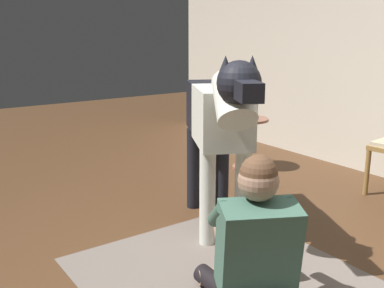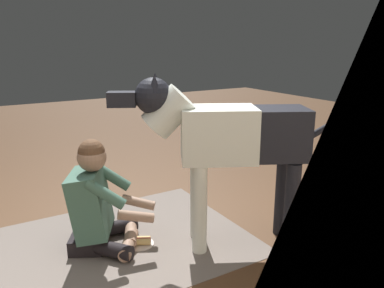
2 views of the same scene
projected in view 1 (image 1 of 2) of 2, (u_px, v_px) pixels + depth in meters
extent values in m
cylinder|color=olive|center=(367.00, 173.00, 4.02)|extent=(0.04, 0.04, 0.42)
cylinder|color=black|center=(222.00, 288.00, 2.47)|extent=(0.40, 0.13, 0.11)
cylinder|color=#99745E|center=(229.00, 274.00, 2.63)|extent=(0.23, 0.37, 0.09)
cylinder|color=black|center=(276.00, 284.00, 2.51)|extent=(0.33, 0.38, 0.11)
cylinder|color=#99745E|center=(257.00, 272.00, 2.65)|extent=(0.27, 0.36, 0.09)
cube|color=#3D6152|center=(258.00, 248.00, 2.30)|extent=(0.44, 0.49, 0.51)
cylinder|color=#3D6152|center=(219.00, 214.00, 2.38)|extent=(0.30, 0.21, 0.24)
cylinder|color=#99745E|center=(220.00, 232.00, 2.62)|extent=(0.26, 0.22, 0.12)
cylinder|color=#3D6152|center=(283.00, 211.00, 2.42)|extent=(0.30, 0.21, 0.24)
cylinder|color=#99745E|center=(262.00, 229.00, 2.66)|extent=(0.28, 0.15, 0.12)
sphere|color=#99745E|center=(258.00, 181.00, 2.24)|extent=(0.21, 0.21, 0.21)
sphere|color=brown|center=(259.00, 174.00, 2.23)|extent=(0.19, 0.19, 0.19)
cylinder|color=silver|center=(242.00, 196.00, 3.09)|extent=(0.11, 0.11, 0.68)
cylinder|color=silver|center=(207.00, 198.00, 3.06)|extent=(0.11, 0.11, 0.68)
cylinder|color=black|center=(222.00, 167.00, 3.75)|extent=(0.11, 0.11, 0.68)
cylinder|color=black|center=(193.00, 168.00, 3.71)|extent=(0.11, 0.11, 0.68)
cube|color=silver|center=(222.00, 116.00, 3.08)|extent=(0.64, 0.56, 0.39)
cube|color=black|center=(211.00, 107.00, 3.48)|extent=(0.57, 0.51, 0.37)
cylinder|color=silver|center=(234.00, 99.00, 2.70)|extent=(0.46, 0.40, 0.39)
sphere|color=black|center=(239.00, 83.00, 2.57)|extent=(0.26, 0.26, 0.26)
cube|color=black|center=(249.00, 91.00, 2.37)|extent=(0.23, 0.19, 0.10)
cone|color=black|center=(252.00, 66.00, 2.57)|extent=(0.12, 0.12, 0.12)
cone|color=black|center=(225.00, 66.00, 2.55)|extent=(0.12, 0.12, 0.12)
cylinder|color=black|center=(206.00, 106.00, 3.73)|extent=(0.33, 0.20, 0.23)
cylinder|color=silver|center=(239.00, 274.00, 2.72)|extent=(0.21, 0.21, 0.01)
cylinder|color=tan|center=(236.00, 270.00, 2.71)|extent=(0.16, 0.12, 0.05)
cylinder|color=tan|center=(243.00, 270.00, 2.72)|extent=(0.16, 0.12, 0.05)
cylinder|color=brown|center=(239.00, 269.00, 2.72)|extent=(0.16, 0.11, 0.04)
cylinder|color=#895745|center=(248.00, 145.00, 4.81)|extent=(0.07, 0.07, 0.52)
cylinder|color=#895745|center=(247.00, 167.00, 4.87)|extent=(0.32, 0.32, 0.02)
cylinder|color=#895745|center=(249.00, 119.00, 4.74)|extent=(0.42, 0.42, 0.02)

